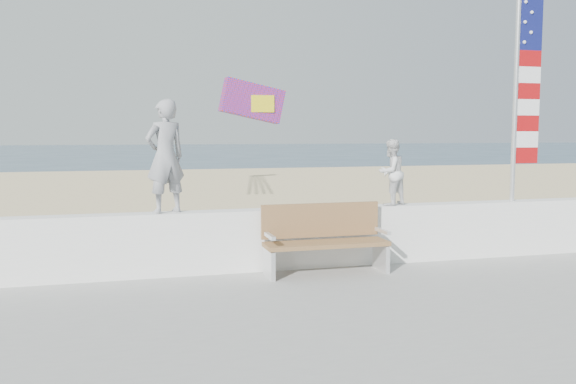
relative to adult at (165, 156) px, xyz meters
name	(u,v)px	position (x,y,z in m)	size (l,w,h in m)	color
ground	(312,319)	(1.54, -2.00, -1.88)	(220.00, 220.00, 0.00)	#2D465B
sand	(208,216)	(1.54, 7.00, -1.84)	(90.00, 40.00, 0.08)	beige
seawall	(272,239)	(1.54, 0.00, -1.25)	(30.00, 0.35, 0.90)	white
adult	(165,156)	(0.00, 0.00, 0.00)	(0.58, 0.38, 1.60)	gray
child	(391,172)	(3.46, 0.00, -0.28)	(0.50, 0.39, 1.03)	silver
bench	(324,238)	(2.22, -0.45, -1.19)	(1.80, 0.57, 1.00)	olive
flag	(523,85)	(5.79, 0.00, 1.11)	(0.50, 0.08, 3.50)	silver
parafoil_kite	(254,101)	(1.55, 1.29, 0.85)	(1.11, 0.34, 0.75)	red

